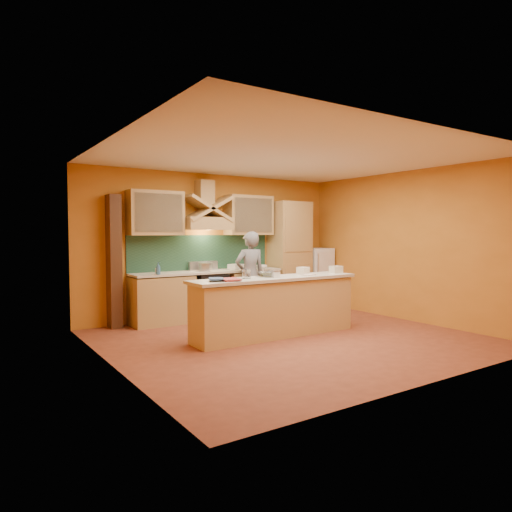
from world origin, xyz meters
TOP-DOWN VIEW (x-y plane):
  - floor at (0.00, 0.00)m, footprint 5.50×5.00m
  - ceiling at (0.00, 0.00)m, footprint 5.50×5.00m
  - wall_back at (0.00, 2.50)m, footprint 5.50×0.02m
  - wall_front at (0.00, -2.50)m, footprint 5.50×0.02m
  - wall_left at (-2.75, 0.00)m, footprint 0.02×5.00m
  - wall_right at (2.75, 0.00)m, footprint 0.02×5.00m
  - base_cabinet_left at (-1.25, 2.20)m, footprint 1.10×0.60m
  - base_cabinet_right at (0.65, 2.20)m, footprint 1.10×0.60m
  - counter_top at (-0.30, 2.20)m, footprint 3.00×0.62m
  - stove at (-0.30, 2.20)m, footprint 0.60×0.58m
  - backsplash at (-0.30, 2.48)m, footprint 3.00×0.03m
  - range_hood at (-0.30, 2.25)m, footprint 0.92×0.50m
  - hood_chimney at (-0.30, 2.35)m, footprint 0.30×0.30m
  - upper_cabinet_left at (-1.30, 2.33)m, footprint 1.00×0.35m
  - upper_cabinet_right at (0.70, 2.33)m, footprint 1.00×0.35m
  - pantry_column at (1.65, 2.20)m, footprint 0.80×0.60m
  - fridge at (2.40, 2.20)m, footprint 0.58×0.60m
  - trim_column_left at (-2.05, 2.35)m, footprint 0.20×0.30m
  - island_body at (-0.10, 0.30)m, footprint 2.80×0.55m
  - island_top at (-0.10, 0.30)m, footprint 2.90×0.62m
  - person at (0.34, 1.74)m, footprint 0.65×0.46m
  - pot_large at (-0.40, 2.16)m, footprint 0.26×0.26m
  - pot_small at (-0.25, 2.35)m, footprint 0.26×0.26m
  - soap_bottle_a at (-1.40, 1.99)m, footprint 0.09×0.09m
  - soap_bottle_b at (-1.41, 1.95)m, footprint 0.12×0.12m
  - bowl_back at (0.87, 2.10)m, footprint 0.26×0.26m
  - dish_rack at (0.35, 2.26)m, footprint 0.33×0.29m
  - book_lower at (-1.10, 0.24)m, footprint 0.33×0.39m
  - book_upper at (-1.27, 0.33)m, footprint 0.32×0.35m
  - jar_large at (-0.60, 0.37)m, footprint 0.18×0.18m
  - jar_small at (-0.25, 0.30)m, footprint 0.14×0.14m
  - kitchen_scale at (-0.14, 0.24)m, footprint 0.12×0.12m
  - mixing_bowl at (-0.16, 0.46)m, footprint 0.38×0.38m
  - cloth at (0.53, 0.23)m, footprint 0.28×0.25m
  - grocery_bag_a at (0.56, 0.42)m, footprint 0.22×0.20m
  - grocery_bag_b at (1.21, 0.30)m, footprint 0.20×0.16m

SIDE VIEW (x-z plane):
  - floor at x=0.00m, z-range -0.01..0.01m
  - base_cabinet_left at x=-1.25m, z-range 0.00..0.86m
  - base_cabinet_right at x=0.65m, z-range 0.00..0.86m
  - island_body at x=-0.10m, z-range 0.00..0.88m
  - stove at x=-0.30m, z-range 0.00..0.90m
  - fridge at x=2.40m, z-range 0.00..1.30m
  - person at x=0.34m, z-range 0.00..1.67m
  - counter_top at x=-0.30m, z-range 0.88..0.92m
  - island_top at x=-0.10m, z-range 0.90..0.95m
  - cloth at x=0.53m, z-range 0.94..0.96m
  - bowl_back at x=0.87m, z-range 0.92..0.99m
  - book_lower at x=-1.10m, z-range 0.94..0.98m
  - pot_small at x=-0.25m, z-range 0.90..1.03m
  - dish_rack at x=0.35m, z-range 0.92..1.02m
  - book_upper at x=-1.27m, z-range 0.97..0.99m
  - pot_large at x=-0.40m, z-range 0.90..1.06m
  - mixing_bowl at x=-0.16m, z-range 0.94..1.02m
  - kitchen_scale at x=-0.14m, z-range 0.95..1.04m
  - soap_bottle_a at x=-1.40m, z-range 0.92..1.09m
  - grocery_bag_b at x=1.21m, z-range 0.95..1.07m
  - grocery_bag_a at x=0.56m, z-range 0.95..1.07m
  - jar_small at x=-0.25m, z-range 0.94..1.07m
  - jar_large at x=-0.60m, z-range 0.94..1.09m
  - soap_bottle_b at x=-1.41m, z-range 0.92..1.14m
  - pantry_column at x=1.65m, z-range 0.00..2.30m
  - trim_column_left at x=-2.05m, z-range 0.00..2.30m
  - backsplash at x=-0.30m, z-range 0.90..1.60m
  - wall_back at x=0.00m, z-range 0.00..2.80m
  - wall_front at x=0.00m, z-range 0.00..2.80m
  - wall_left at x=-2.75m, z-range 0.00..2.80m
  - wall_right at x=2.75m, z-range 0.00..2.80m
  - range_hood at x=-0.30m, z-range 1.70..1.94m
  - upper_cabinet_left at x=-1.30m, z-range 1.60..2.40m
  - upper_cabinet_right at x=0.70m, z-range 1.60..2.40m
  - hood_chimney at x=-0.30m, z-range 2.15..2.65m
  - ceiling at x=0.00m, z-range 2.79..2.80m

